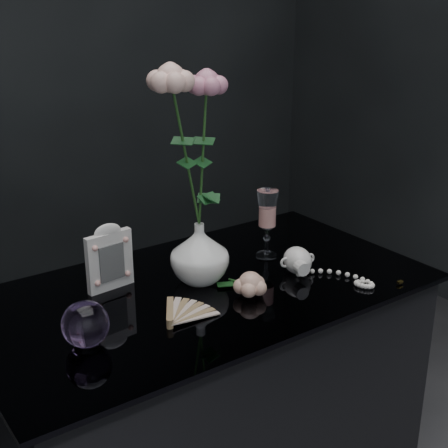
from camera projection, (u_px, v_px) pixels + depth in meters
table at (206, 423)px, 1.57m from camera, size 1.05×0.58×0.76m
vase at (200, 253)px, 1.45m from camera, size 0.18×0.18×0.14m
wine_glass at (267, 224)px, 1.58m from camera, size 0.06×0.06×0.18m
picture_frame at (109, 257)px, 1.41m from camera, size 0.13×0.10×0.16m
paperweight at (85, 324)px, 1.19m from camera, size 0.10×0.10×0.09m
paper_fan at (170, 323)px, 1.26m from camera, size 0.28×0.25×0.02m
loose_rose at (250, 284)px, 1.39m from camera, size 0.15×0.18×0.06m
pearl_jar at (298, 259)px, 1.51m from camera, size 0.28×0.28×0.07m
roses at (192, 138)px, 1.34m from camera, size 0.19×0.12×0.41m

